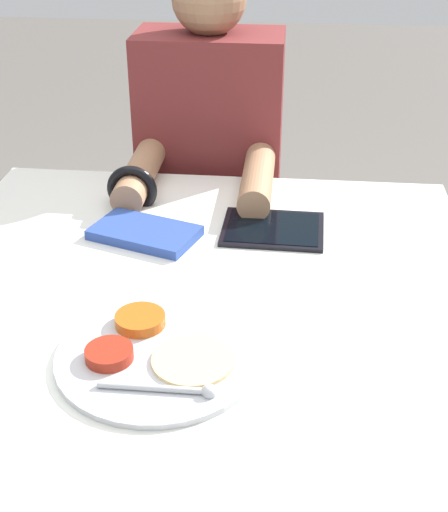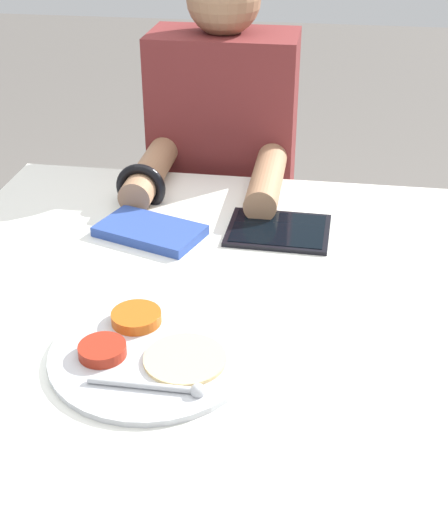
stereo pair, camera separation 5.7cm
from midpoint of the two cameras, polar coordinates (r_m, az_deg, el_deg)
name	(u,v)px [view 1 (the left image)]	position (r m, az deg, el deg)	size (l,w,h in m)	color
dining_table	(197,450)	(1.49, -3.32, -15.27)	(1.02, 1.02, 0.76)	silver
thali_tray	(156,353)	(1.10, -6.94, -7.74)	(0.31, 0.31, 0.03)	#B7BABF
red_notebook	(145,233)	(1.43, -7.48, 1.79)	(0.23, 0.18, 0.02)	silver
tablet_device	(273,229)	(1.44, 2.81, 2.17)	(0.21, 0.17, 0.01)	black
person_diner	(211,218)	(1.90, -1.93, 3.08)	(0.37, 0.49, 1.23)	black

